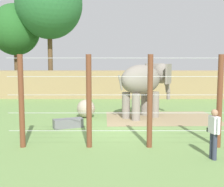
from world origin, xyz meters
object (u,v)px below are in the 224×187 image
object	(u,v)px
enrichment_ball	(85,109)
elephant	(144,82)
zookeeper	(212,132)
feed_trough	(67,123)

from	to	relation	value
enrichment_ball	elephant	bearing A→B (deg)	2.69
enrichment_ball	zookeeper	xyz separation A→B (m)	(4.79, -7.12, 0.42)
elephant	enrichment_ball	size ratio (longest dim) A/B	3.50
feed_trough	elephant	bearing A→B (deg)	34.24
elephant	enrichment_ball	xyz separation A→B (m)	(-3.31, -0.16, -1.50)
enrichment_ball	zookeeper	distance (m)	8.60
feed_trough	enrichment_ball	bearing A→B (deg)	75.75
enrichment_ball	feed_trough	bearing A→B (deg)	-104.25
elephant	zookeeper	bearing A→B (deg)	-78.50
enrichment_ball	zookeeper	bearing A→B (deg)	-56.07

